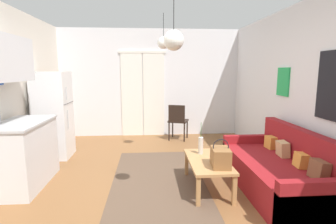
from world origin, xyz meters
name	(u,v)px	position (x,y,z in m)	size (l,w,h in m)	color
ground_plane	(154,203)	(0.00, 0.00, -0.05)	(4.94, 7.34, 0.10)	brown
wall_back	(150,84)	(-0.01, 3.42, 1.29)	(4.54, 0.13, 2.61)	silver
wall_right	(331,96)	(2.22, 0.00, 1.30)	(0.12, 6.94, 2.61)	silver
area_rug	(159,188)	(0.08, 0.31, 0.01)	(1.33, 3.15, 0.01)	brown
couch	(281,172)	(1.71, 0.13, 0.27)	(0.87, 1.92, 0.84)	maroon
coffee_table	(208,163)	(0.75, 0.27, 0.36)	(0.52, 1.03, 0.41)	#B27F4C
bamboo_vase	(201,145)	(0.70, 0.53, 0.54)	(0.07, 0.07, 0.47)	beige
handbag	(221,157)	(0.85, 0.02, 0.53)	(0.25, 0.34, 0.36)	brown
refrigerator	(53,115)	(-1.81, 1.82, 0.80)	(0.61, 0.60, 1.59)	white
kitchen_counter	(19,131)	(-1.84, 0.57, 0.79)	(0.60, 1.15, 2.07)	silver
accent_chair	(178,120)	(0.62, 2.83, 0.48)	(0.53, 0.52, 0.84)	black
pendant_lamp_near	(174,40)	(0.22, -0.26, 1.93)	(0.22, 0.22, 0.79)	black
pendant_lamp_far	(163,43)	(0.23, 1.66, 2.10)	(0.22, 0.22, 0.62)	black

